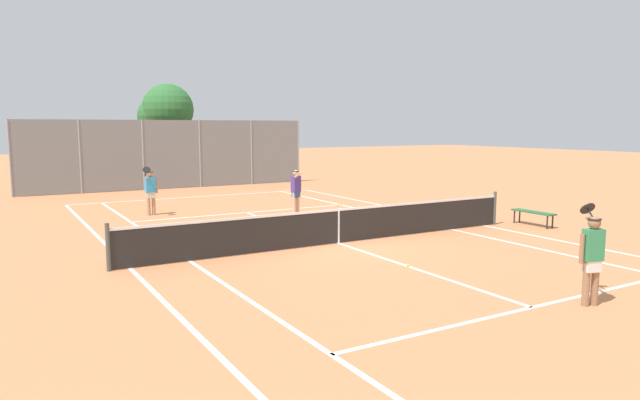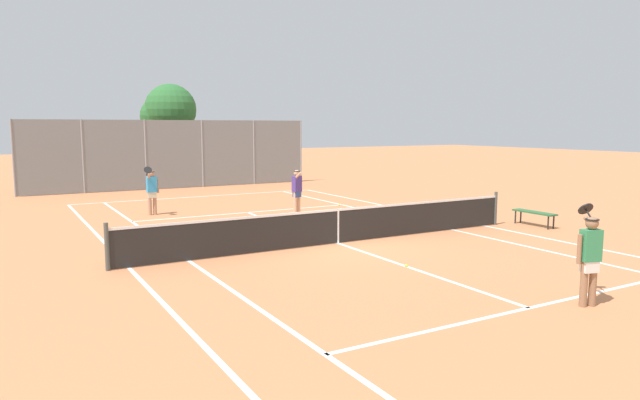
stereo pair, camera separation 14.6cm
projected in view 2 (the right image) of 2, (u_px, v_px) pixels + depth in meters
ground_plane at (338, 243)px, 15.48m from camera, size 120.00×120.00×0.00m
court_line_markings at (338, 243)px, 15.48m from camera, size 11.10×23.90×0.01m
tennis_net at (338, 225)px, 15.42m from camera, size 12.00×0.10×1.07m
player_near_side at (590, 255)px, 9.97m from camera, size 0.81×0.70×1.77m
player_far_left at (152, 189)px, 20.31m from camera, size 0.64×0.76×1.77m
player_far_right at (297, 189)px, 20.53m from camera, size 0.44×0.55×1.60m
loose_tennis_ball_0 at (339, 205)px, 22.84m from camera, size 0.07×0.07×0.07m
loose_tennis_ball_2 at (140, 226)px, 17.93m from camera, size 0.07×0.07×0.07m
loose_tennis_ball_3 at (406, 266)px, 12.87m from camera, size 0.07×0.07×0.07m
courtside_bench at (534, 213)px, 18.12m from camera, size 0.36×1.50×0.47m
back_fence at (175, 154)px, 28.94m from camera, size 14.59×0.08×3.49m
tree_behind_left at (167, 112)px, 31.22m from camera, size 2.97×2.79×5.46m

